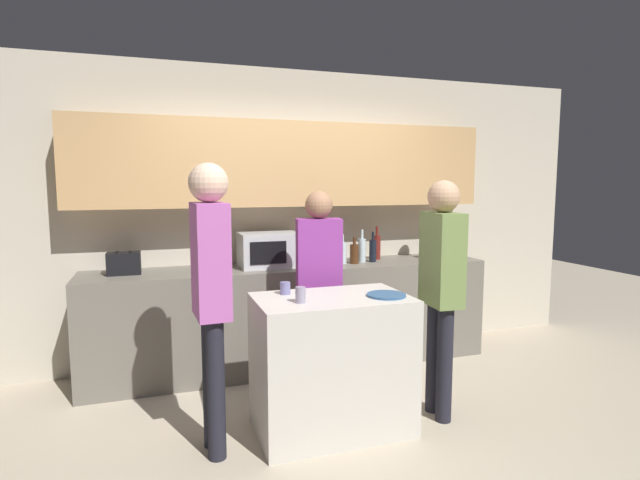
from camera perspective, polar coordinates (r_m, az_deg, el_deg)
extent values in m
plane|color=#BCAD93|center=(3.52, 3.62, -21.64)|extent=(14.00, 14.00, 0.00)
cube|color=beige|center=(4.77, -4.19, 2.81)|extent=(6.40, 0.08, 2.70)
cube|color=tan|center=(4.56, -3.61, 8.62)|extent=(3.74, 0.32, 0.75)
cube|color=#6B665B|center=(4.58, -2.99, -8.63)|extent=(3.60, 0.62, 0.92)
cube|color=beige|center=(3.44, 1.37, -13.94)|extent=(1.01, 0.62, 0.91)
cube|color=#B7BABC|center=(4.43, -5.83, -1.10)|extent=(0.52, 0.38, 0.30)
cube|color=black|center=(4.23, -5.91, -1.46)|extent=(0.31, 0.01, 0.19)
cube|color=black|center=(4.34, -21.50, -2.49)|extent=(0.26, 0.16, 0.18)
cube|color=black|center=(4.33, -22.21, -1.31)|extent=(0.02, 0.11, 0.01)
cube|color=black|center=(4.32, -20.89, -1.27)|extent=(0.02, 0.11, 0.01)
cylinder|color=brown|center=(5.04, 12.11, -1.43)|extent=(0.14, 0.14, 0.10)
cylinder|color=#38662D|center=(5.02, 12.15, 0.15)|extent=(0.01, 0.01, 0.18)
sphere|color=silver|center=(5.00, 12.19, 1.74)|extent=(0.13, 0.13, 0.13)
cylinder|color=silver|center=(4.58, 2.55, -1.48)|extent=(0.08, 0.08, 0.20)
cylinder|color=silver|center=(4.56, 2.56, 0.21)|extent=(0.03, 0.03, 0.08)
cylinder|color=#472814|center=(4.58, 3.94, -1.61)|extent=(0.08, 0.08, 0.17)
cylinder|color=#472814|center=(4.57, 3.95, -0.11)|extent=(0.03, 0.03, 0.07)
cylinder|color=silver|center=(4.67, 4.81, -1.19)|extent=(0.07, 0.07, 0.22)
cylinder|color=silver|center=(4.65, 4.83, 0.67)|extent=(0.03, 0.03, 0.09)
cylinder|color=black|center=(4.69, 6.04, -1.26)|extent=(0.07, 0.07, 0.20)
cylinder|color=black|center=(4.68, 6.06, 0.47)|extent=(0.02, 0.02, 0.08)
cylinder|color=maroon|center=(4.86, 6.51, -0.84)|extent=(0.07, 0.07, 0.23)
cylinder|color=maroon|center=(4.84, 6.53, 1.04)|extent=(0.03, 0.03, 0.09)
cylinder|color=#2D5684|center=(3.35, 7.59, -6.25)|extent=(0.26, 0.26, 0.01)
cylinder|color=slate|center=(3.38, -4.00, -5.51)|extent=(0.07, 0.07, 0.08)
cylinder|color=#8F889F|center=(3.14, -2.24, -6.28)|extent=(0.07, 0.07, 0.10)
cylinder|color=black|center=(4.02, 1.03, -11.93)|extent=(0.11, 0.11, 0.78)
cylinder|color=black|center=(3.99, -1.29, -12.04)|extent=(0.11, 0.11, 0.78)
cube|color=#8A3590|center=(3.84, -0.13, -2.11)|extent=(0.37, 0.25, 0.61)
sphere|color=#9E7051|center=(3.80, -0.13, 4.04)|extent=(0.21, 0.21, 0.21)
cylinder|color=black|center=(3.67, 14.05, -13.65)|extent=(0.11, 0.11, 0.81)
cylinder|color=black|center=(3.80, 12.89, -12.89)|extent=(0.11, 0.11, 0.81)
cube|color=olive|center=(3.55, 13.77, -2.13)|extent=(0.22, 0.35, 0.64)
sphere|color=tan|center=(3.52, 13.97, 4.86)|extent=(0.22, 0.22, 0.22)
cylinder|color=black|center=(3.32, -12.31, -15.37)|extent=(0.11, 0.11, 0.86)
cylinder|color=black|center=(3.17, -11.82, -16.42)|extent=(0.11, 0.11, 0.86)
cube|color=#B559AC|center=(3.04, -12.42, -2.27)|extent=(0.21, 0.35, 0.68)
sphere|color=beige|center=(3.00, -12.64, 6.41)|extent=(0.23, 0.23, 0.23)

